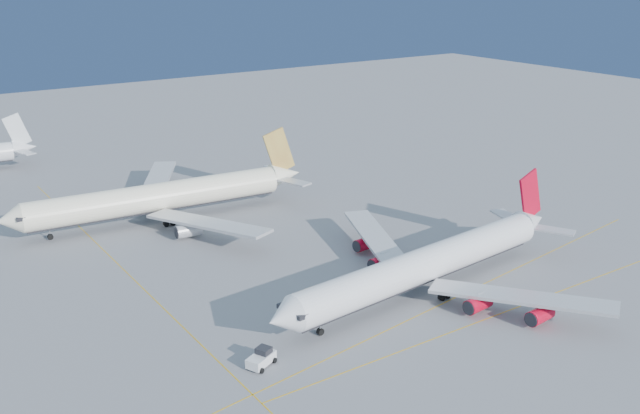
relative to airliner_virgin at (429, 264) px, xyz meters
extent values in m
plane|color=slate|center=(-0.26, 0.97, -4.98)|extent=(500.00, 500.00, 0.00)
cube|color=#D79E0B|center=(4.74, -13.03, -4.97)|extent=(90.00, 0.18, 0.02)
cube|color=#D79E0B|center=(-0.26, -5.03, -4.97)|extent=(118.86, 16.88, 0.02)
cube|color=#D79E0B|center=(-40.26, 30.97, -4.97)|extent=(0.18, 140.00, 0.02)
cylinder|color=white|center=(-1.45, -0.15, 0.17)|extent=(55.70, 11.36, 5.74)
cone|color=white|center=(-31.17, -3.20, 0.17)|extent=(5.01, 6.16, 5.74)
cone|color=white|center=(29.55, 3.03, 0.76)|extent=(7.45, 6.13, 5.45)
cube|color=black|center=(-29.30, -3.01, 0.76)|extent=(2.13, 5.58, 0.69)
cube|color=#B7B7BC|center=(5.18, -15.62, -1.41)|extent=(19.47, 27.06, 0.54)
cube|color=#B7B7BC|center=(1.90, 16.35, -1.41)|extent=(14.66, 28.69, 0.54)
cube|color=red|center=(28.07, 2.88, 6.30)|extent=(7.61, 1.22, 10.47)
cylinder|color=gray|center=(-24.05, -2.47, -3.30)|extent=(0.24, 0.24, 2.28)
cylinder|color=black|center=(-24.05, -2.47, -4.43)|extent=(1.15, 0.80, 1.09)
cylinder|color=gray|center=(-0.05, -4.08, -3.30)|extent=(0.32, 0.32, 2.28)
cylinder|color=black|center=(-0.05, -4.08, -4.43)|extent=(1.17, 1.00, 1.09)
cylinder|color=gray|center=(-0.88, 3.99, -3.30)|extent=(0.32, 0.32, 2.28)
cylinder|color=black|center=(-0.88, 3.99, -4.43)|extent=(1.17, 1.00, 1.09)
cylinder|color=red|center=(0.67, -10.89, -3.27)|extent=(4.98, 2.95, 2.47)
cylinder|color=red|center=(5.73, -19.02, -3.27)|extent=(4.98, 2.95, 2.47)
cylinder|color=red|center=(-1.55, 10.80, -3.27)|extent=(4.98, 2.95, 2.47)
cylinder|color=red|center=(1.74, 19.79, -3.27)|extent=(4.98, 2.95, 2.47)
cylinder|color=white|center=(-24.81, 59.31, 0.47)|extent=(55.31, 10.34, 6.03)
cone|color=white|center=(-54.55, 61.66, 0.47)|extent=(5.22, 6.39, 6.03)
cone|color=white|center=(6.30, 56.85, 1.10)|extent=(7.83, 6.29, 5.73)
cube|color=black|center=(-52.54, 61.50, 1.10)|extent=(2.14, 5.84, 0.74)
cube|color=#B7B7BC|center=(-21.02, 42.34, -1.19)|extent=(15.92, 29.56, 0.58)
cube|color=#B7B7BC|center=(-18.41, 75.47, -1.19)|extent=(19.73, 28.28, 0.58)
cube|color=gold|center=(4.72, 56.97, 7.00)|extent=(8.15, 1.12, 11.19)
cylinder|color=gray|center=(-47.29, 61.08, -3.18)|extent=(0.25, 0.25, 2.43)
cylinder|color=black|center=(-47.29, 61.08, -4.40)|extent=(1.22, 0.83, 1.16)
cylinder|color=gray|center=(-24.09, 54.95, -3.18)|extent=(0.34, 0.34, 2.43)
cylinder|color=black|center=(-24.09, 54.95, -4.40)|extent=(1.24, 1.04, 1.16)
cylinder|color=gray|center=(-23.42, 63.50, -3.18)|extent=(0.34, 0.34, 2.43)
cylinder|color=black|center=(-23.42, 63.50, -4.40)|extent=(1.24, 1.04, 1.16)
cylinder|color=#B7B7BC|center=(-23.81, 45.53, -3.17)|extent=(5.27, 3.04, 2.64)
cylinder|color=#B7B7BC|center=(-21.66, 72.76, -3.17)|extent=(5.27, 3.04, 2.64)
cone|color=white|center=(-37.77, 122.91, 0.19)|extent=(6.75, 5.37, 4.82)
cube|color=silver|center=(-39.12, 123.03, 5.22)|extent=(6.98, 1.03, 9.59)
cube|color=white|center=(-35.78, -5.09, -3.97)|extent=(4.99, 3.91, 1.34)
cube|color=black|center=(-35.18, -4.81, -2.97)|extent=(2.42, 2.48, 1.00)
cylinder|color=black|center=(-36.70, -6.81, -4.59)|extent=(0.87, 0.68, 0.78)
cylinder|color=black|center=(-37.70, -4.69, -4.59)|extent=(0.87, 0.68, 0.78)
cylinder|color=black|center=(-33.87, -5.49, -4.59)|extent=(0.87, 0.68, 0.78)
cylinder|color=black|center=(-34.86, -3.37, -4.59)|extent=(0.87, 0.68, 0.78)
camera|label=1|loc=(-77.82, -81.57, 47.94)|focal=40.00mm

